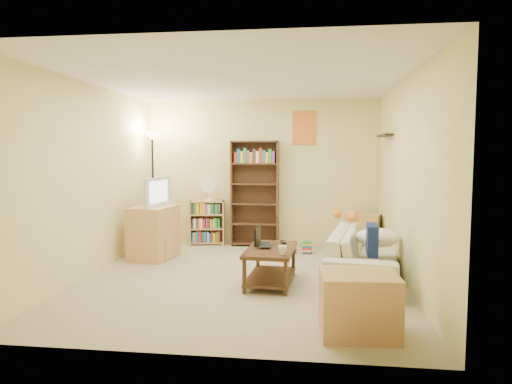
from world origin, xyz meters
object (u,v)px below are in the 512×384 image
short_bookshelf (207,223)px  sofa (365,254)px  side_table (364,232)px  coffee_table (271,260)px  television (153,192)px  tall_bookshelf (255,191)px  floor_lamp (152,155)px  tv_stand (154,232)px  desk_fan (209,188)px  mug (282,250)px  tabby_cat (350,215)px  laptop (269,245)px  end_cabinet (359,304)px

short_bookshelf → sofa: bearing=-44.9°
short_bookshelf → side_table: size_ratio=1.27×
coffee_table → television: size_ratio=1.35×
tall_bookshelf → floor_lamp: (-1.66, -0.39, 0.61)m
tv_stand → television: (0.00, 0.00, 0.61)m
television → desk_fan: (0.60, 1.10, -0.01)m
tall_bookshelf → floor_lamp: size_ratio=0.92×
coffee_table → mug: 0.42m
television → short_bookshelf: size_ratio=1.00×
mug → side_table: (1.18, 2.47, -0.19)m
sofa → tabby_cat: bearing=18.6°
tall_bookshelf → short_bookshelf: bearing=-179.6°
television → side_table: (3.22, 1.02, -0.71)m
tabby_cat → coffee_table: tabby_cat is taller
coffee_table → laptop: size_ratio=2.73×
floor_lamp → tall_bookshelf: bearing=13.1°
sofa → television: bearing=86.7°
tv_stand → floor_lamp: size_ratio=0.41×
tv_stand → laptop: bearing=-20.4°
coffee_table → end_cabinet: (0.91, -1.45, -0.02)m
mug → desk_fan: bearing=119.5°
tabby_cat → end_cabinet: size_ratio=0.73×
sofa → floor_lamp: (-3.32, 1.43, 1.25)m
side_table → laptop: bearing=-123.8°
floor_lamp → end_cabinet: 4.69m
sofa → tv_stand: size_ratio=2.75×
mug → television: (-2.04, 1.45, 0.52)m
mug → television: 2.55m
tv_stand → tabby_cat: bearing=11.8°
sofa → side_table: same height
desk_fan → sofa: bearing=-35.9°
laptop → end_cabinet: size_ratio=0.57×
side_table → end_cabinet: bearing=-96.9°
tv_stand → television: size_ratio=1.04×
tall_bookshelf → end_cabinet: bearing=-69.1°
tabby_cat → side_table: size_ratio=0.79×
coffee_table → side_table: side_table is taller
desk_fan → end_cabinet: desk_fan is taller
laptop → short_bookshelf: short_bookshelf is taller
short_bookshelf → tv_stand: bearing=-124.7°
tall_bookshelf → television: bearing=-140.3°
coffee_table → desk_fan: (-1.28, 2.22, 0.71)m
laptop → mug: size_ratio=3.29×
laptop → short_bookshelf: size_ratio=0.49×
sofa → short_bookshelf: 3.09m
sofa → floor_lamp: 3.83m
television → end_cabinet: bearing=-123.9°
tabby_cat → television: 2.93m
mug → sofa: bearing=37.4°
sofa → mug: sofa is taller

